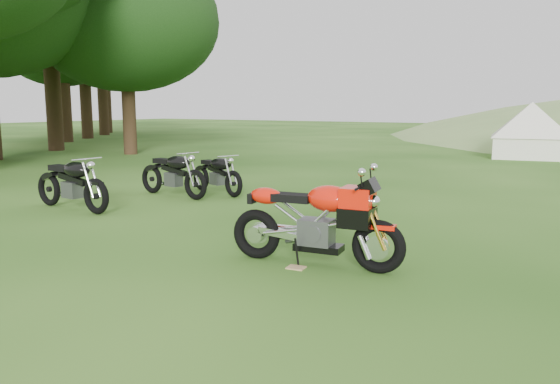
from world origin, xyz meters
The scene contains 8 objects.
ground centered at (0.00, 0.00, 0.00)m, with size 120.00×120.00×0.00m, color #1B450E.
treeline centered at (-20.00, 15.00, 0.00)m, with size 28.00×32.00×14.00m, color black, non-canonical shape.
sport_motorcycle centered at (0.58, 0.84, 0.67)m, with size 2.22×0.56×1.33m, color red, non-canonical shape.
plywood_board centered at (0.45, 0.60, 0.01)m, with size 0.22×0.18×0.02m, color tan.
vintage_moto_a centered at (-5.29, 1.57, 0.57)m, with size 2.16×0.50×1.14m, color black, non-canonical shape.
vintage_moto_b centered at (-4.17, 4.69, 0.50)m, with size 1.90×0.44×1.00m, color black, non-canonical shape.
vintage_moto_d centered at (-4.75, 3.84, 0.55)m, with size 2.09×0.49×1.10m, color black, non-canonical shape.
tent_left centered at (0.58, 18.42, 1.18)m, with size 2.72×2.72×2.35m, color white, non-canonical shape.
Camera 1 is at (3.87, -5.15, 2.04)m, focal length 35.00 mm.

